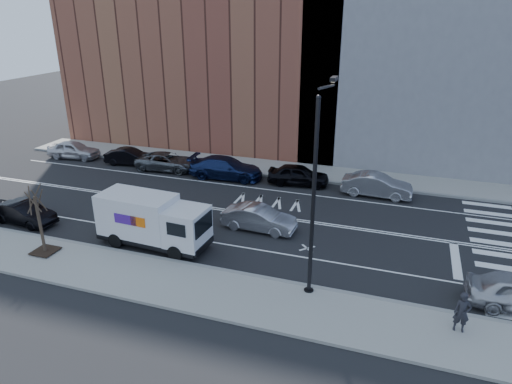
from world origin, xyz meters
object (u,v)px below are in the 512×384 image
Objects in this scene: driving_sedan at (259,218)px; pedestrian at (462,312)px; fedex_van at (152,220)px; far_parked_a at (74,150)px; far_parked_b at (130,157)px.

driving_sedan is 12.24m from pedestrian.
fedex_van is 1.42× the size of far_parked_a.
far_parked_a is 2.60× the size of pedestrian.
far_parked_a is 5.60m from far_parked_b.
fedex_van is at bearing 168.97° from pedestrian.
pedestrian is at bearing -122.01° from far_parked_a.
fedex_van is 1.54× the size of far_parked_b.
fedex_van is 18.77m from far_parked_a.
far_parked_a is 1.08× the size of far_parked_b.
pedestrian is at bearing -118.06° from driving_sedan.
fedex_van reaches higher than driving_sedan.
far_parked_a reaches higher than far_parked_b.
fedex_van is at bearing -149.52° from far_parked_b.
far_parked_a is at bearing 70.58° from driving_sedan.
driving_sedan is (4.87, 3.67, -0.78)m from fedex_van.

